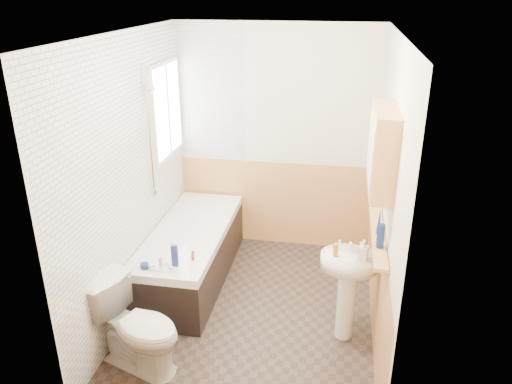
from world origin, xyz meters
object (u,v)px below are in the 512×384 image
at_px(pine_shelf, 377,225).
at_px(medicine_cabinet, 382,150).
at_px(bathtub, 191,253).
at_px(toilet, 138,327).
at_px(sink, 348,279).

xyz_separation_m(pine_shelf, medicine_cabinet, (-0.03, -0.13, 0.68)).
xyz_separation_m(bathtub, toilet, (-0.03, -1.31, 0.07)).
bearing_deg(toilet, medicine_cabinet, -50.33).
distance_m(bathtub, pine_shelf, 1.99).
height_order(bathtub, medicine_cabinet, medicine_cabinet).
relative_size(toilet, medicine_cabinet, 1.09).
xyz_separation_m(sink, medicine_cabinet, (0.17, -0.02, 1.14)).
xyz_separation_m(bathtub, medicine_cabinet, (1.74, -0.67, 1.42)).
relative_size(bathtub, medicine_cabinet, 2.64).
relative_size(toilet, sink, 0.83).
bearing_deg(pine_shelf, toilet, -156.87).
xyz_separation_m(toilet, pine_shelf, (1.80, 0.77, 0.66)).
xyz_separation_m(toilet, sink, (1.60, 0.66, 0.21)).
relative_size(pine_shelf, medicine_cabinet, 2.05).
xyz_separation_m(toilet, medicine_cabinet, (1.77, 0.64, 1.35)).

